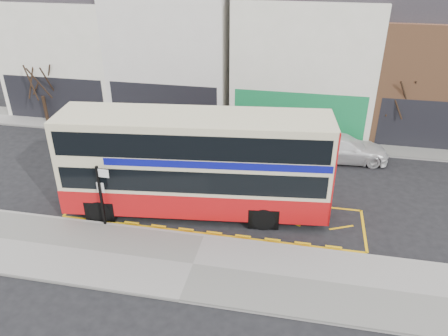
% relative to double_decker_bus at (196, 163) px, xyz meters
% --- Properties ---
extents(ground, '(120.00, 120.00, 0.00)m').
position_rel_double_decker_bus_xyz_m(ground, '(0.83, -1.74, -2.58)').
color(ground, black).
rests_on(ground, ground).
extents(pavement, '(40.00, 4.00, 0.15)m').
position_rel_double_decker_bus_xyz_m(pavement, '(0.83, -4.04, -2.50)').
color(pavement, gray).
rests_on(pavement, ground).
extents(kerb, '(40.00, 0.15, 0.15)m').
position_rel_double_decker_bus_xyz_m(kerb, '(0.83, -2.12, -2.50)').
color(kerb, gray).
rests_on(kerb, ground).
extents(far_pavement, '(50.00, 3.00, 0.15)m').
position_rel_double_decker_bus_xyz_m(far_pavement, '(0.83, 9.26, -2.50)').
color(far_pavement, gray).
rests_on(far_pavement, ground).
extents(road_markings, '(14.00, 3.40, 0.01)m').
position_rel_double_decker_bus_xyz_m(road_markings, '(0.83, -0.14, -2.57)').
color(road_markings, '#F0B40C').
rests_on(road_markings, ground).
extents(terrace_far_left, '(8.00, 8.01, 10.80)m').
position_rel_double_decker_bus_xyz_m(terrace_far_left, '(-12.67, 13.24, 2.24)').
color(terrace_far_left, white).
rests_on(terrace_far_left, ground).
extents(terrace_left, '(8.00, 8.01, 11.80)m').
position_rel_double_decker_bus_xyz_m(terrace_left, '(-4.67, 13.24, 2.74)').
color(terrace_left, white).
rests_on(terrace_left, ground).
extents(terrace_green_shop, '(9.00, 8.01, 11.30)m').
position_rel_double_decker_bus_xyz_m(terrace_green_shop, '(4.33, 13.24, 2.49)').
color(terrace_green_shop, white).
rests_on(terrace_green_shop, ground).
extents(terrace_right, '(9.00, 8.01, 10.30)m').
position_rel_double_decker_bus_xyz_m(terrace_right, '(13.33, 13.24, 1.99)').
color(terrace_right, '#99613D').
rests_on(terrace_right, ground).
extents(double_decker_bus, '(12.52, 4.20, 4.91)m').
position_rel_double_decker_bus_xyz_m(double_decker_bus, '(0.00, 0.00, 0.00)').
color(double_decker_bus, beige).
rests_on(double_decker_bus, ground).
extents(bus_stop_post, '(0.74, 0.13, 2.98)m').
position_rel_double_decker_bus_xyz_m(bus_stop_post, '(-3.77, -2.14, -0.64)').
color(bus_stop_post, black).
rests_on(bus_stop_post, pavement).
extents(car_silver, '(4.52, 2.98, 1.43)m').
position_rel_double_decker_bus_xyz_m(car_silver, '(-7.20, 6.80, -1.86)').
color(car_silver, '#B2B2B7').
rests_on(car_silver, ground).
extents(car_grey, '(4.81, 2.53, 1.51)m').
position_rel_double_decker_bus_xyz_m(car_grey, '(1.30, 6.70, -1.83)').
color(car_grey, '#464A4F').
rests_on(car_grey, ground).
extents(car_white, '(5.46, 2.61, 1.54)m').
position_rel_double_decker_bus_xyz_m(car_white, '(7.06, 6.89, -1.81)').
color(car_white, white).
rests_on(car_white, ground).
extents(street_tree_left, '(2.47, 2.47, 5.32)m').
position_rel_double_decker_bus_xyz_m(street_tree_left, '(-13.27, 8.83, 1.05)').
color(street_tree_left, black).
rests_on(street_tree_left, ground).
extents(street_tree_right, '(2.57, 2.57, 5.55)m').
position_rel_double_decker_bus_xyz_m(street_tree_right, '(10.24, 9.88, 1.21)').
color(street_tree_right, black).
rests_on(street_tree_right, ground).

